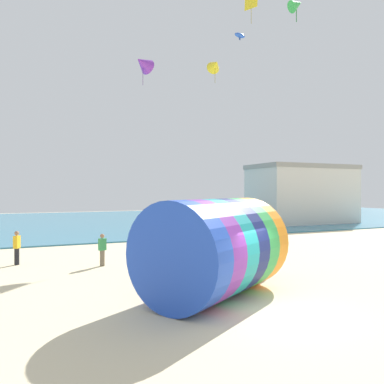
# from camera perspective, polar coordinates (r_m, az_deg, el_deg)

# --- Properties ---
(ground_plane) EXTENTS (120.00, 120.00, 0.00)m
(ground_plane) POSITION_cam_1_polar(r_m,az_deg,el_deg) (12.54, 12.69, -17.38)
(ground_plane) COLOR beige
(sea) EXTENTS (120.00, 40.00, 0.10)m
(sea) POSITION_cam_1_polar(r_m,az_deg,el_deg) (47.71, -14.92, -4.30)
(sea) COLOR teal
(sea) RESTS_ON ground
(giant_inflatable_tube) EXTENTS (6.33, 5.75, 3.50)m
(giant_inflatable_tube) POSITION_cam_1_polar(r_m,az_deg,el_deg) (13.47, 3.49, -8.50)
(giant_inflatable_tube) COLOR blue
(giant_inflatable_tube) RESTS_ON ground
(kite_handler) EXTENTS (0.42, 0.39, 1.76)m
(kite_handler) POSITION_cam_1_polar(r_m,az_deg,el_deg) (17.39, 11.81, -9.35)
(kite_handler) COLOR #383D56
(kite_handler) RESTS_ON ground
(kite_blue_parafoil) EXTENTS (1.12, 0.69, 0.58)m
(kite_blue_parafoil) POSITION_cam_1_polar(r_m,az_deg,el_deg) (32.19, 7.28, 22.59)
(kite_blue_parafoil) COLOR blue
(kite_green_delta) EXTENTS (0.74, 0.59, 1.03)m
(kite_green_delta) POSITION_cam_1_polar(r_m,az_deg,el_deg) (17.33, 15.62, 25.78)
(kite_green_delta) COLOR green
(kite_purple_delta) EXTENTS (1.87, 1.79, 2.36)m
(kite_purple_delta) POSITION_cam_1_polar(r_m,az_deg,el_deg) (29.58, -7.50, 18.88)
(kite_purple_delta) COLOR purple
(kite_yellow_delta) EXTENTS (1.20, 1.33, 2.02)m
(kite_yellow_delta) POSITION_cam_1_polar(r_m,az_deg,el_deg) (31.44, 3.52, 18.76)
(kite_yellow_delta) COLOR yellow
(bystander_near_water) EXTENTS (0.35, 0.42, 1.73)m
(bystander_near_water) POSITION_cam_1_polar(r_m,az_deg,el_deg) (21.26, -25.14, -7.66)
(bystander_near_water) COLOR black
(bystander_near_water) RESTS_ON ground
(bystander_mid_beach) EXTENTS (0.40, 0.30, 1.62)m
(bystander_mid_beach) POSITION_cam_1_polar(r_m,az_deg,el_deg) (19.54, -13.51, -8.54)
(bystander_mid_beach) COLOR #726651
(bystander_mid_beach) RESTS_ON ground
(promenade_building) EXTENTS (11.87, 6.43, 6.74)m
(promenade_building) POSITION_cam_1_polar(r_m,az_deg,el_deg) (45.04, 16.40, -0.33)
(promenade_building) COLOR silver
(promenade_building) RESTS_ON ground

